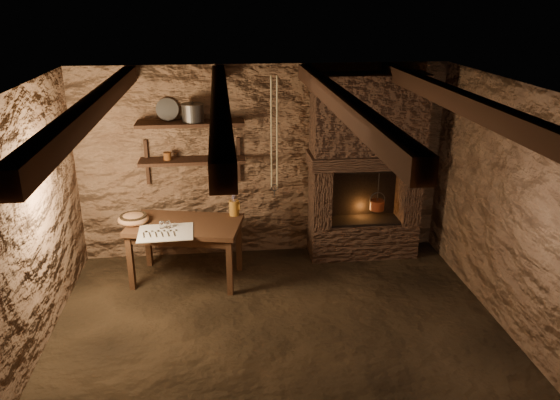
{
  "coord_description": "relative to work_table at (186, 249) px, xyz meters",
  "views": [
    {
      "loc": [
        -0.5,
        -4.47,
        3.14
      ],
      "look_at": [
        0.09,
        0.9,
        1.11
      ],
      "focal_mm": 35.0,
      "sensor_mm": 36.0,
      "label": 1
    }
  ],
  "objects": [
    {
      "name": "hearth",
      "position": [
        2.2,
        0.44,
        0.84
      ],
      "size": [
        1.43,
        0.51,
        2.3
      ],
      "color": "#3A261D",
      "rests_on": "floor"
    },
    {
      "name": "wooden_bowl",
      "position": [
        -0.58,
        0.08,
        0.37
      ],
      "size": [
        0.45,
        0.45,
        0.12
      ],
      "primitive_type": "ellipsoid",
      "rotation": [
        0.0,
        0.0,
        0.35
      ],
      "color": "#A77148",
      "rests_on": "work_table"
    },
    {
      "name": "shelf_lower",
      "position": [
        0.1,
        0.52,
        0.91
      ],
      "size": [
        1.25,
        0.3,
        0.04
      ],
      "primitive_type": "cube",
      "color": "black",
      "rests_on": "back_wall"
    },
    {
      "name": "drinking_glasses",
      "position": [
        -0.17,
        -0.14,
        0.38
      ],
      "size": [
        0.19,
        0.06,
        0.08
      ],
      "primitive_type": null,
      "color": "white",
      "rests_on": "linen_cloth"
    },
    {
      "name": "left_wall",
      "position": [
        -1.3,
        -1.32,
        0.81
      ],
      "size": [
        0.04,
        4.0,
        2.4
      ],
      "primitive_type": "cube",
      "color": "#4F3425",
      "rests_on": "floor"
    },
    {
      "name": "beam_far_left",
      "position": [
        -0.55,
        -1.32,
        1.92
      ],
      "size": [
        0.14,
        3.95,
        0.16
      ],
      "primitive_type": "cube",
      "color": "black",
      "rests_on": "ceiling"
    },
    {
      "name": "stoneware_jug",
      "position": [
        0.57,
        0.18,
        0.51
      ],
      "size": [
        0.13,
        0.13,
        0.41
      ],
      "rotation": [
        0.0,
        0.0,
        0.12
      ],
      "color": "#A96B20",
      "rests_on": "work_table"
    },
    {
      "name": "shelf_upper",
      "position": [
        0.1,
        0.52,
        1.36
      ],
      "size": [
        1.25,
        0.3,
        0.04
      ],
      "primitive_type": "cube",
      "color": "black",
      "rests_on": "back_wall"
    },
    {
      "name": "pewter_cutlery_row",
      "position": [
        -0.19,
        -0.27,
        0.34
      ],
      "size": [
        0.5,
        0.21,
        0.01
      ],
      "primitive_type": null,
      "rotation": [
        0.0,
        0.0,
        0.04
      ],
      "color": "gray",
      "rests_on": "linen_cloth"
    },
    {
      "name": "hanging_ropes",
      "position": [
        1.0,
        -0.27,
        1.41
      ],
      "size": [
        0.08,
        0.08,
        1.2
      ],
      "primitive_type": null,
      "color": "beige",
      "rests_on": "ceiling"
    },
    {
      "name": "right_wall",
      "position": [
        3.2,
        -1.32,
        0.81
      ],
      "size": [
        0.04,
        4.0,
        2.4
      ],
      "primitive_type": "cube",
      "color": "#4F3425",
      "rests_on": "floor"
    },
    {
      "name": "ceiling",
      "position": [
        0.95,
        -1.32,
        2.01
      ],
      "size": [
        4.5,
        4.0,
        0.04
      ],
      "primitive_type": "cube",
      "color": "black",
      "rests_on": "back_wall"
    },
    {
      "name": "beam_mid_left",
      "position": [
        0.45,
        -1.32,
        1.92
      ],
      "size": [
        0.14,
        3.95,
        0.16
      ],
      "primitive_type": "cube",
      "color": "black",
      "rests_on": "ceiling"
    },
    {
      "name": "floor",
      "position": [
        0.95,
        -1.32,
        -0.39
      ],
      "size": [
        4.5,
        4.5,
        0.0
      ],
      "primitive_type": "plane",
      "color": "black",
      "rests_on": "ground"
    },
    {
      "name": "linen_cloth",
      "position": [
        -0.19,
        -0.26,
        0.33
      ],
      "size": [
        0.61,
        0.5,
        0.01
      ],
      "primitive_type": "cube",
      "rotation": [
        0.0,
        0.0,
        0.04
      ],
      "color": "beige",
      "rests_on": "work_table"
    },
    {
      "name": "rusty_tin",
      "position": [
        -0.19,
        0.52,
        0.98
      ],
      "size": [
        0.12,
        0.12,
        0.09
      ],
      "primitive_type": "cylinder",
      "rotation": [
        0.0,
        0.0,
        -0.42
      ],
      "color": "#5B2D12",
      "rests_on": "shelf_lower"
    },
    {
      "name": "beam_mid_right",
      "position": [
        1.45,
        -1.32,
        1.92
      ],
      "size": [
        0.14,
        3.95,
        0.16
      ],
      "primitive_type": "cube",
      "color": "black",
      "rests_on": "ceiling"
    },
    {
      "name": "beam_far_right",
      "position": [
        2.45,
        -1.32,
        1.92
      ],
      "size": [
        0.14,
        3.95,
        0.16
      ],
      "primitive_type": "cube",
      "color": "black",
      "rests_on": "ceiling"
    },
    {
      "name": "red_pot",
      "position": [
        2.36,
        0.4,
        0.31
      ],
      "size": [
        0.2,
        0.19,
        0.54
      ],
      "rotation": [
        0.0,
        0.0,
        -0.07
      ],
      "color": "maroon",
      "rests_on": "hearth"
    },
    {
      "name": "work_table",
      "position": [
        0.0,
        0.0,
        0.0
      ],
      "size": [
        1.38,
        0.97,
        0.72
      ],
      "rotation": [
        0.0,
        0.0,
        -0.22
      ],
      "color": "#351F12",
      "rests_on": "floor"
    },
    {
      "name": "iron_stockpot",
      "position": [
        0.14,
        0.52,
        1.48
      ],
      "size": [
        0.26,
        0.26,
        0.19
      ],
      "primitive_type": "cylinder",
      "rotation": [
        0.0,
        0.0,
        0.02
      ],
      "color": "#2D2A28",
      "rests_on": "shelf_upper"
    },
    {
      "name": "small_kettle",
      "position": [
        0.42,
        0.52,
        0.98
      ],
      "size": [
        0.17,
        0.15,
        0.15
      ],
      "primitive_type": null,
      "rotation": [
        0.0,
        0.0,
        0.35
      ],
      "color": "#969691",
      "rests_on": "shelf_lower"
    },
    {
      "name": "tin_pan",
      "position": [
        -0.16,
        0.62,
        1.51
      ],
      "size": [
        0.27,
        0.15,
        0.26
      ],
      "primitive_type": "cylinder",
      "rotation": [
        1.26,
        0.0,
        0.15
      ],
      "color": "#969691",
      "rests_on": "shelf_upper"
    },
    {
      "name": "back_wall",
      "position": [
        0.95,
        0.68,
        0.81
      ],
      "size": [
        4.5,
        0.04,
        2.4
      ],
      "primitive_type": "cube",
      "color": "#4F3425",
      "rests_on": "floor"
    },
    {
      "name": "front_wall",
      "position": [
        0.95,
        -3.32,
        0.81
      ],
      "size": [
        4.5,
        0.04,
        2.4
      ],
      "primitive_type": "cube",
      "color": "#4F3425",
      "rests_on": "floor"
    }
  ]
}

